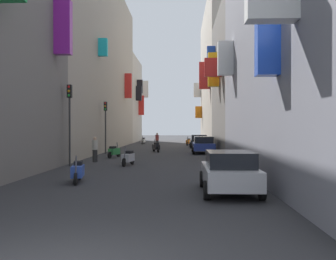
# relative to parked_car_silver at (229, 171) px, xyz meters

# --- Properties ---
(ground_plane) EXTENTS (140.00, 140.00, 0.00)m
(ground_plane) POSITION_rel_parked_car_silver_xyz_m (-3.54, 22.45, -0.75)
(ground_plane) COLOR #2D2D30
(building_left_mid_a) EXTENTS (6.83, 30.31, 17.45)m
(building_left_mid_a) POSITION_rel_parked_car_silver_xyz_m (-11.54, 25.09, 7.97)
(building_left_mid_a) COLOR #9E9384
(building_left_mid_a) RESTS_ON ground
(building_left_mid_b) EXTENTS (7.35, 12.20, 12.77)m
(building_left_mid_b) POSITION_rel_parked_car_silver_xyz_m (-11.52, 46.35, 5.64)
(building_left_mid_b) COLOR #B2A899
(building_left_mid_b) RESTS_ON ground
(building_right_mid_a) EXTENTS (7.35, 12.71, 12.28)m
(building_right_mid_a) POSITION_rel_parked_car_silver_xyz_m (4.45, 20.95, 5.39)
(building_right_mid_a) COLOR slate
(building_right_mid_a) RESTS_ON ground
(building_right_mid_b) EXTENTS (7.22, 25.14, 18.51)m
(building_right_mid_b) POSITION_rel_parked_car_silver_xyz_m (4.45, 39.89, 8.50)
(building_right_mid_b) COLOR #B2A899
(building_right_mid_b) RESTS_ON ground
(parked_car_silver) EXTENTS (1.89, 3.92, 1.44)m
(parked_car_silver) POSITION_rel_parked_car_silver_xyz_m (0.00, 0.00, 0.00)
(parked_car_silver) COLOR #B7B7BC
(parked_car_silver) RESTS_ON ground
(parked_car_black) EXTENTS (1.97, 4.37, 1.41)m
(parked_car_black) POSITION_rel_parked_car_silver_xyz_m (0.17, 29.05, -0.01)
(parked_car_black) COLOR black
(parked_car_black) RESTS_ON ground
(parked_car_blue) EXTENTS (1.95, 4.46, 1.45)m
(parked_car_blue) POSITION_rel_parked_car_silver_xyz_m (0.19, 20.13, 0.01)
(parked_car_blue) COLOR navy
(parked_car_blue) RESTS_ON ground
(scooter_black) EXTENTS (0.81, 1.91, 1.13)m
(scooter_black) POSITION_rel_parked_car_silver_xyz_m (-4.01, 21.69, -0.29)
(scooter_black) COLOR black
(scooter_black) RESTS_ON ground
(scooter_green) EXTENTS (0.75, 1.81, 1.13)m
(scooter_green) POSITION_rel_parked_car_silver_xyz_m (-6.64, 15.04, -0.29)
(scooter_green) COLOR #287F3D
(scooter_green) RESTS_ON ground
(scooter_blue) EXTENTS (0.63, 1.98, 1.13)m
(scooter_blue) POSITION_rel_parked_car_silver_xyz_m (-5.87, 2.35, -0.29)
(scooter_blue) COLOR #2D4CAD
(scooter_blue) RESTS_ON ground
(scooter_silver) EXTENTS (0.66, 1.87, 1.13)m
(scooter_silver) POSITION_rel_parked_car_silver_xyz_m (-4.79, 9.37, -0.29)
(scooter_silver) COLOR #ADADB2
(scooter_silver) RESTS_ON ground
(scooter_orange) EXTENTS (0.67, 1.84, 1.13)m
(scooter_orange) POSITION_rel_parked_car_silver_xyz_m (-0.87, 34.27, -0.29)
(scooter_orange) COLOR orange
(scooter_orange) RESTS_ON ground
(scooter_white) EXTENTS (0.51, 1.98, 1.13)m
(scooter_white) POSITION_rel_parked_car_silver_xyz_m (-6.81, 37.71, -0.29)
(scooter_white) COLOR silver
(scooter_white) RESTS_ON ground
(pedestrian_crossing) EXTENTS (0.52, 0.52, 1.63)m
(pedestrian_crossing) POSITION_rel_parked_car_silver_xyz_m (-7.26, 11.51, 0.05)
(pedestrian_crossing) COLOR #262626
(pedestrian_crossing) RESTS_ON ground
(pedestrian_near_left) EXTENTS (0.39, 0.39, 1.62)m
(pedestrian_near_left) POSITION_rel_parked_car_silver_xyz_m (-4.39, 29.01, 0.05)
(pedestrian_near_left) COLOR #313131
(pedestrian_near_left) RESTS_ON ground
(traffic_light_near_corner) EXTENTS (0.26, 0.34, 4.70)m
(traffic_light_near_corner) POSITION_rel_parked_car_silver_xyz_m (-8.12, 8.81, 2.42)
(traffic_light_near_corner) COLOR #2D2D2D
(traffic_light_near_corner) RESTS_ON ground
(traffic_light_far_corner) EXTENTS (0.26, 0.34, 4.39)m
(traffic_light_far_corner) POSITION_rel_parked_car_silver_xyz_m (-8.10, 19.11, 2.23)
(traffic_light_far_corner) COLOR #2D2D2D
(traffic_light_far_corner) RESTS_ON ground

